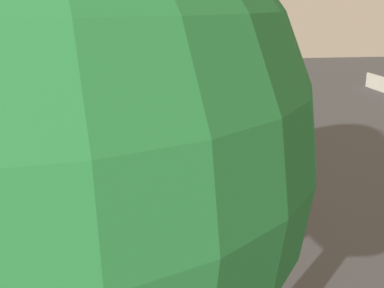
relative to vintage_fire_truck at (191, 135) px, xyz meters
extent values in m
plane|color=#424244|center=(0.60, 0.16, -1.20)|extent=(60.00, 60.00, 0.00)
cylinder|color=black|center=(-1.56, -0.94, -0.68)|extent=(1.05, 0.36, 1.04)
cylinder|color=black|center=(-1.47, 1.06, -0.68)|extent=(1.05, 0.36, 1.04)
cylinder|color=black|center=(1.94, -1.08, -0.68)|extent=(1.05, 0.36, 1.04)
cylinder|color=black|center=(2.02, 0.92, -0.68)|extent=(1.05, 0.36, 1.04)
cube|color=red|center=(0.23, -0.01, -0.15)|extent=(4.98, 2.30, 1.10)
cube|color=red|center=(-2.61, 0.11, -0.28)|extent=(0.97, 1.80, 0.84)
cube|color=red|center=(-0.92, 0.04, 0.75)|extent=(1.78, 1.97, 0.76)
cube|color=#232328|center=(1.78, -0.07, 0.60)|extent=(1.78, 2.03, 0.60)
cube|color=silver|center=(-3.06, 0.13, -0.28)|extent=(0.18, 1.44, 0.64)
cube|color=silver|center=(-3.16, 0.13, -0.70)|extent=(0.29, 2.25, 0.24)
sphere|color=white|center=(-3.10, -0.65, -0.20)|extent=(0.27, 0.27, 0.26)
sphere|color=white|center=(-3.03, 0.91, -0.20)|extent=(0.27, 0.27, 0.26)
sphere|color=red|center=(-0.92, 0.04, 1.25)|extent=(0.29, 0.29, 0.28)
cylinder|color=black|center=(0.14, -4.66, -0.86)|extent=(0.72, 0.57, 0.68)
cube|color=#196BAD|center=(-0.28, -5.37, -0.22)|extent=(2.04, 2.12, 0.20)
cube|color=silver|center=(-0.91, -5.00, -0.80)|extent=(1.10, 1.72, 0.20)
cylinder|color=#B7BABF|center=(-3.08, -1.27, -0.98)|extent=(0.03, 0.03, 0.44)
cylinder|color=#B7BABF|center=(-3.03, -1.71, -0.98)|extent=(0.03, 0.03, 0.44)
cylinder|color=#B7BABF|center=(-3.52, -1.32, -0.98)|extent=(0.03, 0.03, 0.44)
cylinder|color=#B7BABF|center=(-3.47, -1.76, -0.98)|extent=(0.03, 0.03, 0.44)
cube|color=orange|center=(-3.27, -1.51, -0.74)|extent=(0.53, 0.53, 0.04)
cube|color=orange|center=(-3.51, -1.54, -0.46)|extent=(0.10, 0.48, 0.56)
cube|color=#B7BABF|center=(-3.30, -1.28, -0.58)|extent=(0.44, 0.09, 0.03)
cube|color=#B7BABF|center=(-3.25, -1.75, -0.58)|extent=(0.44, 0.09, 0.03)
cylinder|color=#B7BABF|center=(-0.68, 2.64, -0.98)|extent=(0.04, 0.04, 0.44)
cylinder|color=#B7BABF|center=(-1.08, 2.46, -0.98)|extent=(0.04, 0.04, 0.44)
cylinder|color=#B7BABF|center=(-0.86, 3.04, -0.98)|extent=(0.04, 0.04, 0.44)
cylinder|color=#B7BABF|center=(-1.27, 2.86, -0.98)|extent=(0.04, 0.04, 0.44)
cube|color=#1E7F38|center=(-0.97, 2.75, -0.74)|extent=(0.63, 0.63, 0.04)
cube|color=#1E7F38|center=(-1.07, 2.97, -0.46)|extent=(0.45, 0.23, 0.56)
cube|color=#B7BABF|center=(-0.76, 2.85, -0.58)|extent=(0.21, 0.42, 0.03)
cube|color=#B7BABF|center=(-1.19, 2.65, -0.58)|extent=(0.21, 0.42, 0.03)
cylinder|color=#B7BABF|center=(-0.52, -4.35, -0.98)|extent=(0.03, 0.03, 0.44)
cylinder|color=#B7BABF|center=(-0.10, -4.23, -0.98)|extent=(0.03, 0.03, 0.44)
cylinder|color=#B7BABF|center=(-0.41, -4.77, -0.98)|extent=(0.03, 0.03, 0.44)
cylinder|color=#B7BABF|center=(0.02, -4.65, -0.98)|extent=(0.03, 0.03, 0.44)
cube|color=beige|center=(-0.25, -4.50, -0.74)|extent=(0.59, 0.59, 0.04)
cube|color=beige|center=(-0.19, -4.73, -0.46)|extent=(0.47, 0.17, 0.56)
cube|color=#B7BABF|center=(-0.48, -4.57, -0.58)|extent=(0.15, 0.43, 0.03)
cube|color=#B7BABF|center=(-0.02, -4.44, -0.58)|extent=(0.15, 0.43, 0.03)
cylinder|color=#383842|center=(-3.02, -1.38, -0.97)|extent=(0.14, 0.14, 0.45)
cylinder|color=#383842|center=(-2.99, -1.58, -0.97)|extent=(0.14, 0.14, 0.45)
cube|color=#383842|center=(-3.18, -1.40, -0.69)|extent=(0.45, 0.20, 0.13)
cube|color=#383842|center=(-3.15, -1.60, -0.69)|extent=(0.45, 0.20, 0.13)
cube|color=silver|center=(-3.36, -1.52, -0.39)|extent=(0.26, 0.42, 0.54)
sphere|color=brown|center=(-3.34, -1.52, -0.02)|extent=(0.24, 0.24, 0.22)
cylinder|color=#2D334C|center=(3.72, -1.88, -0.76)|extent=(0.15, 0.15, 0.88)
cylinder|color=#2D334C|center=(3.72, -1.66, -0.76)|extent=(0.15, 0.15, 0.88)
cube|color=maroon|center=(3.72, -1.77, -0.04)|extent=(0.27, 0.42, 0.56)
cylinder|color=maroon|center=(3.71, -2.04, -0.10)|extent=(0.10, 0.10, 0.60)
cylinder|color=maroon|center=(3.72, -1.50, -0.10)|extent=(0.10, 0.10, 0.60)
sphere|color=#9E704C|center=(3.72, -1.77, 0.36)|extent=(0.23, 0.23, 0.23)
cylinder|color=brown|center=(-14.79, -4.28, 0.37)|extent=(0.53, 0.53, 3.13)
sphere|color=#205928|center=(-14.79, -4.28, 3.29)|extent=(3.86, 3.86, 3.86)
sphere|color=#206C32|center=(10.68, -2.49, 3.06)|extent=(3.66, 3.66, 3.66)
camera|label=1|loc=(13.82, -1.91, 4.02)|focal=43.10mm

